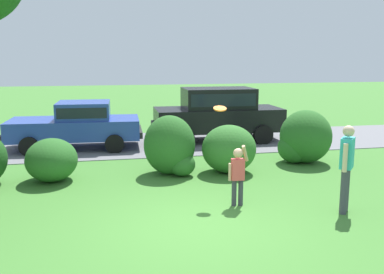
{
  "coord_description": "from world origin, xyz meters",
  "views": [
    {
      "loc": [
        -1.54,
        -7.4,
        3.05
      ],
      "look_at": [
        0.55,
        2.96,
        1.1
      ],
      "focal_mm": 41.22,
      "sensor_mm": 36.0,
      "label": 1
    }
  ],
  "objects_px": {
    "parked_sedan": "(78,123)",
    "adult_onlooker": "(346,164)",
    "child_thrower": "(238,172)",
    "parked_suv": "(218,111)",
    "frisbee": "(220,108)"
  },
  "relations": [
    {
      "from": "parked_sedan",
      "to": "frisbee",
      "type": "xyz_separation_m",
      "value": [
        3.27,
        -5.98,
        1.11
      ]
    },
    {
      "from": "parked_sedan",
      "to": "adult_onlooker",
      "type": "xyz_separation_m",
      "value": [
        5.45,
        -7.34,
        0.13
      ]
    },
    {
      "from": "parked_suv",
      "to": "frisbee",
      "type": "bearing_deg",
      "value": -104.46
    },
    {
      "from": "parked_suv",
      "to": "frisbee",
      "type": "distance_m",
      "value": 6.61
    },
    {
      "from": "parked_sedan",
      "to": "child_thrower",
      "type": "xyz_separation_m",
      "value": [
        3.51,
        -6.54,
        -0.13
      ]
    },
    {
      "from": "adult_onlooker",
      "to": "child_thrower",
      "type": "bearing_deg",
      "value": 157.62
    },
    {
      "from": "parked_suv",
      "to": "adult_onlooker",
      "type": "xyz_separation_m",
      "value": [
        0.55,
        -7.72,
        -0.09
      ]
    },
    {
      "from": "child_thrower",
      "to": "adult_onlooker",
      "type": "height_order",
      "value": "adult_onlooker"
    },
    {
      "from": "frisbee",
      "to": "adult_onlooker",
      "type": "xyz_separation_m",
      "value": [
        2.19,
        -1.37,
        -0.98
      ]
    },
    {
      "from": "parked_suv",
      "to": "adult_onlooker",
      "type": "bearing_deg",
      "value": -85.91
    },
    {
      "from": "frisbee",
      "to": "adult_onlooker",
      "type": "height_order",
      "value": "frisbee"
    },
    {
      "from": "parked_sedan",
      "to": "adult_onlooker",
      "type": "bearing_deg",
      "value": -53.4
    },
    {
      "from": "child_thrower",
      "to": "frisbee",
      "type": "height_order",
      "value": "frisbee"
    },
    {
      "from": "child_thrower",
      "to": "frisbee",
      "type": "xyz_separation_m",
      "value": [
        -0.24,
        0.57,
        1.24
      ]
    },
    {
      "from": "child_thrower",
      "to": "frisbee",
      "type": "bearing_deg",
      "value": 112.91
    }
  ]
}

